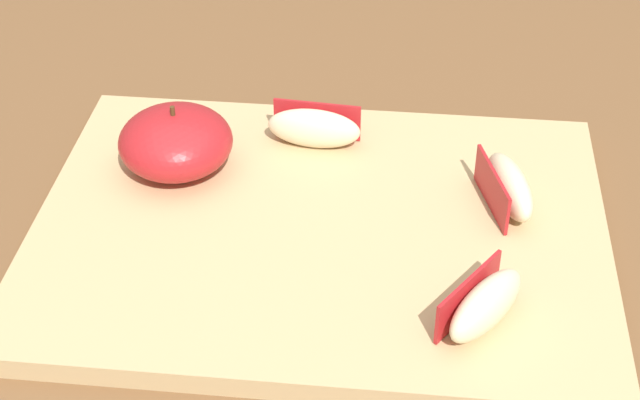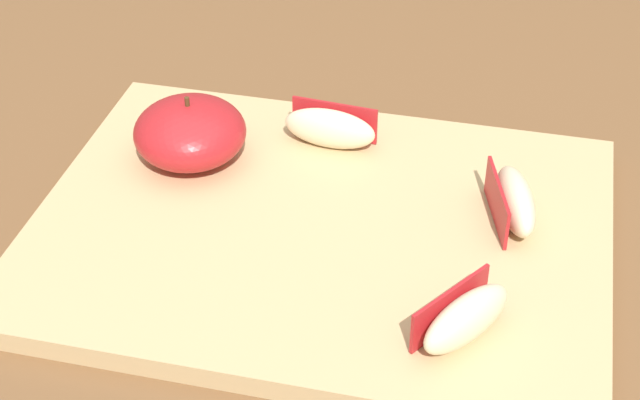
% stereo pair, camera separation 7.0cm
% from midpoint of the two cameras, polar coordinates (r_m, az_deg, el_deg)
% --- Properties ---
extents(dining_table, '(1.27, 0.96, 0.73)m').
position_cam_midpoint_polar(dining_table, '(0.80, -0.49, -6.62)').
color(dining_table, brown).
rests_on(dining_table, ground_plane).
extents(cutting_board, '(0.40, 0.31, 0.02)m').
position_cam_midpoint_polar(cutting_board, '(0.72, -2.79, -1.89)').
color(cutting_board, tan).
rests_on(cutting_board, dining_table).
extents(apple_half_skin_up, '(0.09, 0.09, 0.05)m').
position_cam_midpoint_polar(apple_half_skin_up, '(0.77, -10.78, 3.18)').
color(apple_half_skin_up, '#B21E23').
rests_on(apple_half_skin_up, cutting_board).
extents(apple_wedge_middle, '(0.07, 0.03, 0.03)m').
position_cam_midpoint_polar(apple_wedge_middle, '(0.78, -2.89, 4.03)').
color(apple_wedge_middle, beige).
rests_on(apple_wedge_middle, cutting_board).
extents(apple_wedge_right, '(0.06, 0.07, 0.03)m').
position_cam_midpoint_polar(apple_wedge_right, '(0.63, 6.15, -6.03)').
color(apple_wedge_right, beige).
rests_on(apple_wedge_right, cutting_board).
extents(apple_wedge_near_knife, '(0.05, 0.08, 0.03)m').
position_cam_midpoint_polar(apple_wedge_near_knife, '(0.72, 7.90, 0.64)').
color(apple_wedge_near_knife, beige).
rests_on(apple_wedge_near_knife, cutting_board).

